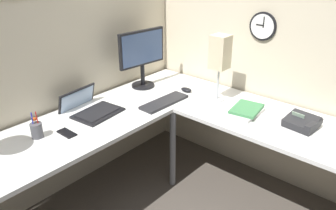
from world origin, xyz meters
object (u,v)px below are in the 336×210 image
pen_cup (37,130)px  desk_lamp_paper (220,54)px  laptop (89,108)px  wall_clock (263,26)px  office_phone (302,123)px  monitor (142,54)px  computer_mouse (186,90)px  book_stack (245,110)px  keyboard (164,102)px  cell_phone (67,133)px

pen_cup → desk_lamp_paper: 1.42m
laptop → wall_clock: bearing=-35.4°
laptop → office_phone: 1.54m
office_phone → wall_clock: 0.81m
monitor → computer_mouse: bearing=-66.6°
office_phone → book_stack: bearing=97.4°
monitor → desk_lamp_paper: bearing=-74.6°
laptop → desk_lamp_paper: 1.08m
wall_clock → keyboard: bearing=144.8°
pen_cup → desk_lamp_paper: desk_lamp_paper is taller
desk_lamp_paper → monitor: bearing=105.4°
monitor → book_stack: size_ratio=1.67×
keyboard → pen_cup: bearing=165.2°
monitor → computer_mouse: 0.48m
cell_phone → office_phone: office_phone is taller
laptop → desk_lamp_paper: bearing=-37.8°
office_phone → computer_mouse: bearing=90.8°
keyboard → wall_clock: size_ratio=1.95×
computer_mouse → pen_cup: size_ratio=0.58×
laptop → desk_lamp_paper: desk_lamp_paper is taller
book_stack → desk_lamp_paper: desk_lamp_paper is taller
book_stack → pen_cup: bearing=144.6°
keyboard → wall_clock: bearing=-33.4°
laptop → cell_phone: bearing=-151.4°
monitor → laptop: monitor is taller
computer_mouse → pen_cup: pen_cup is taller
keyboard → desk_lamp_paper: size_ratio=0.81×
cell_phone → office_phone: (1.10, -1.15, 0.03)m
laptop → keyboard: (0.47, -0.34, -0.01)m
computer_mouse → cell_phone: 1.10m
pen_cup → monitor: bearing=5.3°
pen_cup → laptop: bearing=7.8°
pen_cup → desk_lamp_paper: size_ratio=0.34×
monitor → desk_lamp_paper: (0.18, -0.66, 0.09)m
keyboard → pen_cup: pen_cup is taller
monitor → laptop: size_ratio=1.21×
computer_mouse → keyboard: bearing=-177.1°
monitor → cell_phone: 1.00m
cell_phone → office_phone: 1.59m
laptop → keyboard: size_ratio=0.96×
cell_phone → desk_lamp_paper: (1.11, -0.45, 0.38)m
monitor → desk_lamp_paper: desk_lamp_paper is taller
computer_mouse → book_stack: 0.59m
keyboard → book_stack: (0.26, -0.57, 0.01)m
keyboard → book_stack: book_stack is taller
monitor → office_phone: size_ratio=2.22×
office_phone → wall_clock: (0.33, 0.52, 0.53)m
laptop → computer_mouse: size_ratio=3.98×
keyboard → cell_phone: bearing=169.5°
laptop → computer_mouse: bearing=-22.8°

